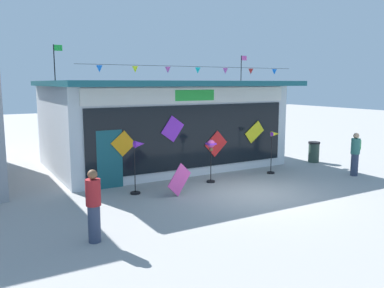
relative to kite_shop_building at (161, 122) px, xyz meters
name	(u,v)px	position (x,y,z in m)	size (l,w,h in m)	color
ground_plane	(252,193)	(0.46, -5.90, -1.85)	(80.00, 80.00, 0.00)	#9E9B99
kite_shop_building	(161,122)	(0.00, 0.00, 0.00)	(9.71, 6.87, 5.01)	silver
wind_spinner_far_left	(138,156)	(-2.77, -4.06, -0.61)	(0.53, 0.32, 1.75)	black
wind_spinner_left	(211,150)	(0.07, -4.00, -0.67)	(0.31, 0.31, 1.56)	black
wind_spinner_center_left	(274,145)	(3.03, -4.00, -0.71)	(0.53, 0.30, 1.68)	black
person_near_camera	(355,153)	(5.48, -5.90, -0.96)	(0.48, 0.40, 1.68)	#333D56
person_mid_plaza	(94,206)	(-5.20, -7.31, -0.99)	(0.34, 0.34, 1.68)	#333D56
trash_bin	(314,152)	(6.14, -3.21, -1.37)	(0.52, 0.52, 0.94)	#2D4238
display_kite_on_ground	(179,180)	(-1.70, -4.87, -1.35)	(0.52, 0.03, 0.94)	#EA4CA3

